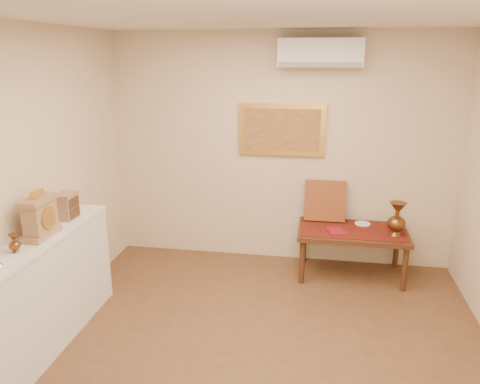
% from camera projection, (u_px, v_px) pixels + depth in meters
% --- Properties ---
extents(floor, '(4.50, 4.50, 0.00)m').
position_uv_depth(floor, '(254.00, 372.00, 3.74)').
color(floor, brown).
rests_on(floor, ground).
extents(ceiling, '(4.50, 4.50, 0.00)m').
position_uv_depth(ceiling, '(257.00, 11.00, 2.97)').
color(ceiling, silver).
rests_on(ceiling, ground).
extents(wall_back, '(4.00, 0.02, 2.70)m').
position_uv_depth(wall_back, '(281.00, 151.00, 5.48)').
color(wall_back, beige).
rests_on(wall_back, ground).
extents(wall_left, '(0.02, 4.50, 2.70)m').
position_uv_depth(wall_left, '(3.00, 198.00, 3.67)').
color(wall_left, beige).
rests_on(wall_left, ground).
extents(brass_urn_small, '(0.09, 0.09, 0.19)m').
position_uv_depth(brass_urn_small, '(14.00, 240.00, 3.56)').
color(brass_urn_small, brown).
rests_on(brass_urn_small, display_ledge).
extents(table_cloth, '(1.14, 0.59, 0.01)m').
position_uv_depth(table_cloth, '(353.00, 230.00, 5.22)').
color(table_cloth, '#5F190F').
rests_on(table_cloth, low_table).
extents(brass_urn_tall, '(0.20, 0.20, 0.45)m').
position_uv_depth(brass_urn_tall, '(397.00, 215.00, 5.00)').
color(brass_urn_tall, brown).
rests_on(brass_urn_tall, table_cloth).
extents(plate, '(0.18, 0.18, 0.01)m').
position_uv_depth(plate, '(363.00, 224.00, 5.37)').
color(plate, white).
rests_on(plate, table_cloth).
extents(menu, '(0.25, 0.29, 0.01)m').
position_uv_depth(menu, '(336.00, 231.00, 5.16)').
color(menu, maroon).
rests_on(menu, table_cloth).
extents(cushion, '(0.47, 0.20, 0.48)m').
position_uv_depth(cushion, '(325.00, 201.00, 5.45)').
color(cushion, maroon).
rests_on(cushion, table_cloth).
extents(display_ledge, '(0.37, 2.02, 0.98)m').
position_uv_depth(display_ledge, '(37.00, 298.00, 3.89)').
color(display_ledge, silver).
rests_on(display_ledge, floor).
extents(mantel_clock, '(0.17, 0.36, 0.41)m').
position_uv_depth(mantel_clock, '(40.00, 217.00, 3.84)').
color(mantel_clock, '#A77B56').
rests_on(mantel_clock, display_ledge).
extents(wooden_chest, '(0.16, 0.21, 0.24)m').
position_uv_depth(wooden_chest, '(67.00, 206.00, 4.28)').
color(wooden_chest, '#A77B56').
rests_on(wooden_chest, display_ledge).
extents(low_table, '(1.20, 0.70, 0.55)m').
position_uv_depth(low_table, '(352.00, 235.00, 5.24)').
color(low_table, '#482815').
rests_on(low_table, floor).
extents(painting, '(1.00, 0.06, 0.60)m').
position_uv_depth(painting, '(282.00, 130.00, 5.38)').
color(painting, gold).
rests_on(painting, wall_back).
extents(ac_unit, '(0.90, 0.25, 0.30)m').
position_uv_depth(ac_unit, '(320.00, 53.00, 4.98)').
color(ac_unit, silver).
rests_on(ac_unit, wall_back).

